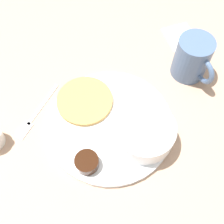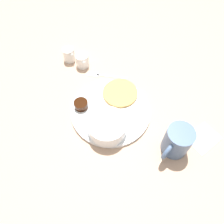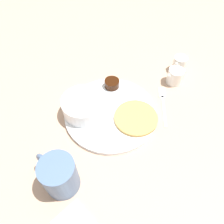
# 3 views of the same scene
# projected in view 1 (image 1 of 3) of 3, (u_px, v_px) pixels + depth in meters

# --- Properties ---
(ground_plane) EXTENTS (4.00, 4.00, 0.00)m
(ground_plane) POSITION_uv_depth(u_px,v_px,m) (110.00, 125.00, 0.58)
(ground_plane) COLOR tan
(plate) EXTENTS (0.26, 0.26, 0.01)m
(plate) POSITION_uv_depth(u_px,v_px,m) (110.00, 124.00, 0.58)
(plate) COLOR white
(plate) RESTS_ON ground_plane
(pancake_stack) EXTENTS (0.12, 0.12, 0.01)m
(pancake_stack) POSITION_uv_depth(u_px,v_px,m) (85.00, 101.00, 0.59)
(pancake_stack) COLOR tan
(pancake_stack) RESTS_ON plate
(bowl) EXTENTS (0.12, 0.12, 0.05)m
(bowl) POSITION_uv_depth(u_px,v_px,m) (145.00, 132.00, 0.54)
(bowl) COLOR white
(bowl) RESTS_ON plate
(syrup_cup) EXTENTS (0.05, 0.05, 0.02)m
(syrup_cup) POSITION_uv_depth(u_px,v_px,m) (87.00, 162.00, 0.52)
(syrup_cup) COLOR black
(syrup_cup) RESTS_ON plate
(butter_ramekin) EXTENTS (0.04, 0.04, 0.04)m
(butter_ramekin) POSITION_uv_depth(u_px,v_px,m) (153.00, 145.00, 0.53)
(butter_ramekin) COLOR white
(butter_ramekin) RESTS_ON plate
(coffee_mug) EXTENTS (0.11, 0.08, 0.10)m
(coffee_mug) POSITION_uv_depth(u_px,v_px,m) (193.00, 59.00, 0.61)
(coffee_mug) COLOR slate
(coffee_mug) RESTS_ON ground_plane
(fork) EXTENTS (0.09, 0.13, 0.00)m
(fork) POSITION_uv_depth(u_px,v_px,m) (34.00, 117.00, 0.59)
(fork) COLOR silver
(fork) RESTS_ON ground_plane
(napkin) EXTENTS (0.11, 0.09, 0.00)m
(napkin) POSITION_uv_depth(u_px,v_px,m) (182.00, 38.00, 0.70)
(napkin) COLOR white
(napkin) RESTS_ON ground_plane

